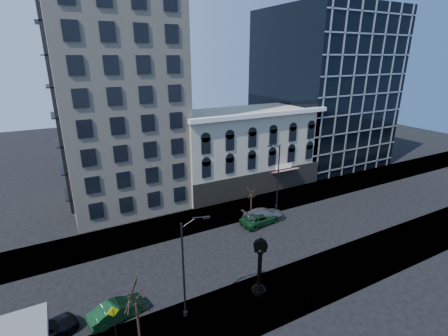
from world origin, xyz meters
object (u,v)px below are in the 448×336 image
warning_sign (114,316)px  car_near_a (42,334)px  street_lamp_near (191,242)px  street_clock (260,268)px  car_near_b (118,310)px

warning_sign → car_near_a: size_ratio=0.54×
street_lamp_near → warning_sign: bearing=-176.8°
street_clock → car_near_b: street_clock is taller
street_clock → street_lamp_near: size_ratio=0.63×
street_lamp_near → car_near_a: (-10.74, 2.59, -5.95)m
street_lamp_near → warning_sign: size_ratio=3.31×
street_clock → warning_sign: (-12.05, 1.02, -0.67)m
warning_sign → car_near_a: warning_sign is taller
car_near_a → car_near_b: bearing=-113.7°
street_lamp_near → car_near_b: (-5.44, 2.53, -6.04)m
street_clock → street_lamp_near: bearing=-158.8°
warning_sign → car_near_a: (-4.79, 1.94, -1.12)m
street_clock → warning_sign: bearing=-160.1°
street_clock → car_near_b: bearing=-169.4°
street_clock → car_near_b: (-11.53, 2.90, -1.88)m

